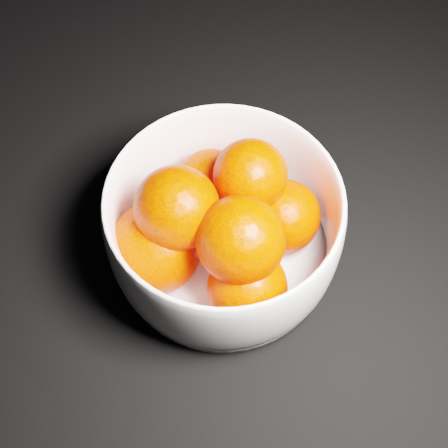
% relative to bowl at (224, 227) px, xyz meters
% --- Properties ---
extents(ground, '(3.00, 3.00, 0.00)m').
position_rel_bowl_xyz_m(ground, '(0.17, 0.25, -0.05)').
color(ground, black).
rests_on(ground, ground).
extents(bowl, '(0.22, 0.22, 0.11)m').
position_rel_bowl_xyz_m(bowl, '(0.00, 0.00, 0.00)').
color(bowl, white).
rests_on(bowl, ground).
extents(orange_pile, '(0.18, 0.16, 0.12)m').
position_rel_bowl_xyz_m(orange_pile, '(-0.00, -0.01, 0.01)').
color(orange_pile, '#F52A00').
rests_on(orange_pile, bowl).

